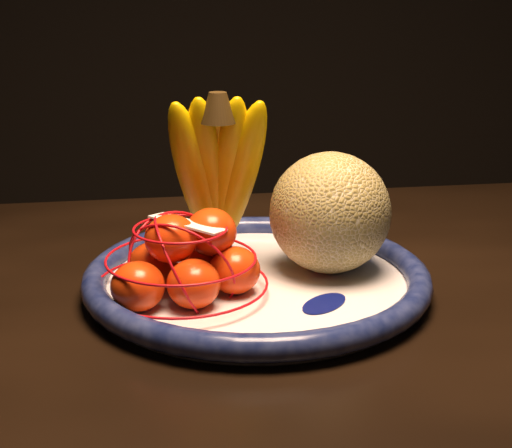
{
  "coord_description": "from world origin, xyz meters",
  "views": [
    {
      "loc": [
        -0.17,
        -0.81,
        1.0
      ],
      "look_at": [
        -0.11,
        -0.05,
        0.76
      ],
      "focal_mm": 55.0,
      "sensor_mm": 36.0,
      "label": 1
    }
  ],
  "objects": [
    {
      "name": "price_tag",
      "position": [
        -0.18,
        -0.1,
        0.78
      ],
      "size": [
        0.08,
        0.06,
        0.01
      ],
      "primitive_type": "cube",
      "rotation": [
        -0.14,
        0.1,
        -0.54
      ],
      "color": "white",
      "rests_on": "mandarin_bag"
    },
    {
      "name": "dining_table",
      "position": [
        0.07,
        -0.09,
        0.62
      ],
      "size": [
        1.45,
        0.94,
        0.69
      ],
      "rotation": [
        0.0,
        0.0,
        0.08
      ],
      "color": "black",
      "rests_on": "ground"
    },
    {
      "name": "mandarin_bag",
      "position": [
        -0.18,
        -0.1,
        0.74
      ],
      "size": [
        0.2,
        0.2,
        0.11
      ],
      "rotation": [
        0.0,
        0.0,
        0.22
      ],
      "color": "#F3490E",
      "rests_on": "fruit_bowl"
    },
    {
      "name": "cantaloupe",
      "position": [
        -0.04,
        -0.04,
        0.77
      ],
      "size": [
        0.13,
        0.13,
        0.13
      ],
      "primitive_type": "sphere",
      "color": "olive",
      "rests_on": "fruit_bowl"
    },
    {
      "name": "fruit_bowl",
      "position": [
        -0.11,
        -0.06,
        0.71
      ],
      "size": [
        0.35,
        0.35,
        0.03
      ],
      "rotation": [
        0.0,
        0.0,
        0.24
      ],
      "color": "white",
      "rests_on": "dining_table"
    },
    {
      "name": "banana_bunch",
      "position": [
        -0.15,
        -0.01,
        0.81
      ],
      "size": [
        0.14,
        0.12,
        0.2
      ],
      "rotation": [
        0.0,
        0.0,
        0.01
      ],
      "color": "#DAA104",
      "rests_on": "fruit_bowl"
    }
  ]
}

